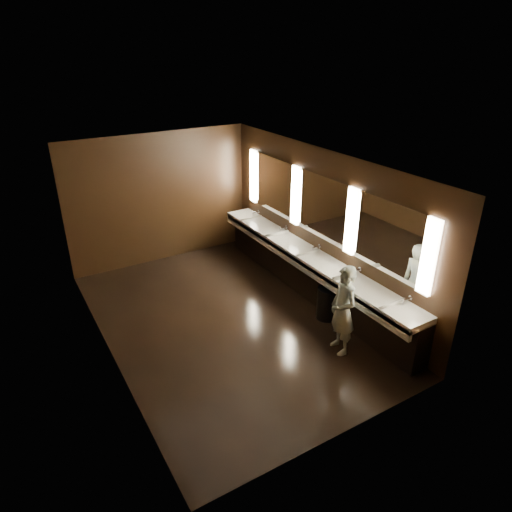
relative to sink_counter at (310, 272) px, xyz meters
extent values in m
plane|color=black|center=(-1.79, 0.00, -0.50)|extent=(6.00, 6.00, 0.00)
cube|color=#2D2D2B|center=(-1.79, 0.00, 2.30)|extent=(4.00, 6.00, 0.02)
cube|color=black|center=(-1.79, 3.00, 0.90)|extent=(4.00, 0.02, 2.80)
cube|color=black|center=(-1.79, -3.00, 0.90)|extent=(4.00, 0.02, 2.80)
cube|color=black|center=(-3.79, 0.00, 0.90)|extent=(0.02, 6.00, 2.80)
cube|color=black|center=(0.21, 0.00, 0.90)|extent=(0.02, 6.00, 2.80)
cube|color=black|center=(0.03, 0.00, -0.09)|extent=(0.36, 5.40, 0.81)
cube|color=white|center=(-0.07, 0.00, 0.35)|extent=(0.55, 5.40, 0.12)
cube|color=white|center=(-0.31, 0.00, 0.27)|extent=(0.06, 5.40, 0.18)
cylinder|color=silver|center=(0.12, -2.20, 0.49)|extent=(0.18, 0.04, 0.04)
cylinder|color=silver|center=(0.12, -1.10, 0.49)|extent=(0.18, 0.04, 0.04)
cylinder|color=silver|center=(0.12, 0.00, 0.49)|extent=(0.18, 0.04, 0.04)
cylinder|color=silver|center=(0.12, 1.10, 0.49)|extent=(0.18, 0.04, 0.04)
cylinder|color=silver|center=(0.12, 2.20, 0.49)|extent=(0.18, 0.04, 0.04)
cube|color=#FFF0CD|center=(0.18, -2.40, 1.25)|extent=(0.06, 0.22, 1.15)
cube|color=white|center=(0.19, -1.60, 1.25)|extent=(0.03, 1.32, 1.15)
cube|color=#FFF0CD|center=(0.18, -0.80, 1.25)|extent=(0.06, 0.23, 1.15)
cube|color=white|center=(0.19, 0.00, 1.25)|extent=(0.03, 1.32, 1.15)
cube|color=#FFF0CD|center=(0.18, 0.80, 1.25)|extent=(0.06, 0.23, 1.15)
cube|color=white|center=(0.19, 1.60, 1.25)|extent=(0.03, 1.32, 1.15)
cube|color=#FFF0CD|center=(0.18, 2.40, 1.25)|extent=(0.06, 0.22, 1.15)
imported|color=#7D9DBB|center=(-0.63, -1.66, 0.24)|extent=(0.45, 0.60, 1.48)
cylinder|color=black|center=(-0.22, -0.82, -0.20)|extent=(0.38, 0.38, 0.59)
camera|label=1|loc=(-4.83, -6.07, 4.01)|focal=32.00mm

